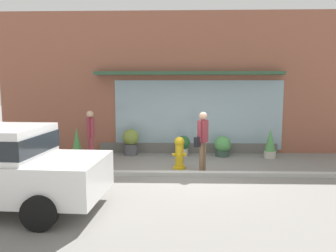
% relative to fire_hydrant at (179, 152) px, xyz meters
% --- Properties ---
extents(ground_plane, '(60.00, 60.00, 0.00)m').
position_rel_fire_hydrant_xyz_m(ground_plane, '(0.33, -0.60, -0.50)').
color(ground_plane, gray).
extents(curb_strip, '(14.00, 0.24, 0.12)m').
position_rel_fire_hydrant_xyz_m(curb_strip, '(0.33, -0.80, -0.44)').
color(curb_strip, '#B2B2AD').
rests_on(curb_strip, ground_plane).
extents(storefront, '(14.00, 0.81, 5.15)m').
position_rel_fire_hydrant_xyz_m(storefront, '(0.33, 2.58, 2.02)').
color(storefront, '#935642').
rests_on(storefront, ground_plane).
extents(fire_hydrant, '(0.43, 0.40, 0.97)m').
position_rel_fire_hydrant_xyz_m(fire_hydrant, '(0.00, 0.00, 0.00)').
color(fire_hydrant, gold).
rests_on(fire_hydrant, ground_plane).
extents(pedestrian_with_handbag, '(0.45, 0.58, 1.73)m').
position_rel_fire_hydrant_xyz_m(pedestrian_with_handbag, '(0.66, -0.28, 0.51)').
color(pedestrian_with_handbag, brown).
rests_on(pedestrian_with_handbag, ground_plane).
extents(pedestrian_passerby, '(0.31, 0.39, 1.69)m').
position_rel_fire_hydrant_xyz_m(pedestrian_passerby, '(-2.86, 0.68, 0.48)').
color(pedestrian_passerby, '#8E333D').
rests_on(pedestrian_passerby, ground_plane).
extents(potted_plant_trailing_edge, '(0.58, 0.58, 0.94)m').
position_rel_fire_hydrant_xyz_m(potted_plant_trailing_edge, '(-1.74, 1.89, 0.01)').
color(potted_plant_trailing_edge, '#4C4C51').
rests_on(potted_plant_trailing_edge, ground_plane).
extents(potted_plant_corner_tall, '(0.33, 0.33, 1.03)m').
position_rel_fire_hydrant_xyz_m(potted_plant_corner_tall, '(-3.64, 1.71, -0.01)').
color(potted_plant_corner_tall, '#33473D').
rests_on(potted_plant_corner_tall, ground_plane).
extents(potted_plant_window_center, '(0.49, 0.49, 0.73)m').
position_rel_fire_hydrant_xyz_m(potted_plant_window_center, '(0.14, 1.75, -0.08)').
color(potted_plant_window_center, '#B7B2A3').
rests_on(potted_plant_window_center, ground_plane).
extents(potted_plant_window_left, '(0.58, 0.58, 0.71)m').
position_rel_fire_hydrant_xyz_m(potted_plant_window_left, '(1.54, 1.79, -0.14)').
color(potted_plant_window_left, '#33473D').
rests_on(potted_plant_window_left, ground_plane).
extents(potted_plant_near_hydrant, '(0.39, 0.39, 1.03)m').
position_rel_fire_hydrant_xyz_m(potted_plant_near_hydrant, '(3.13, 1.54, -0.01)').
color(potted_plant_near_hydrant, '#B7B2A3').
rests_on(potted_plant_near_hydrant, ground_plane).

